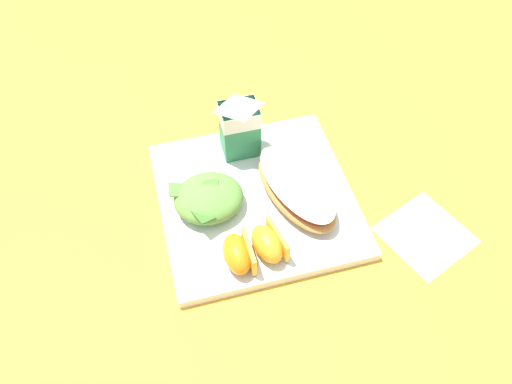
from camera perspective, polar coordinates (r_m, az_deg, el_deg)
ground at (r=0.77m, az=0.00°, el=-1.18°), size 3.00×3.00×0.00m
white_plate at (r=0.76m, az=0.00°, el=-0.82°), size 0.28×0.28×0.02m
cheesy_pizza_bread at (r=0.74m, az=4.51°, el=0.48°), size 0.12×0.18×0.04m
green_salad_pile at (r=0.73m, az=-5.39°, el=-0.49°), size 0.10×0.10×0.04m
milk_carton at (r=0.77m, az=-1.83°, el=7.74°), size 0.06×0.05×0.11m
orange_wedge_front at (r=0.68m, az=-1.99°, el=-6.90°), size 0.04×0.06×0.04m
orange_wedge_middle at (r=0.68m, az=1.38°, el=-5.73°), size 0.05×0.07×0.04m
paper_napkin at (r=0.77m, az=18.42°, el=-4.55°), size 0.14×0.14×0.00m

